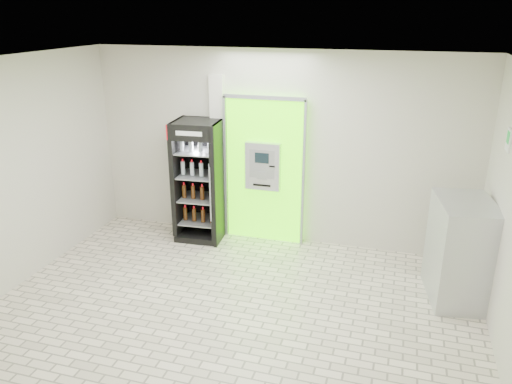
% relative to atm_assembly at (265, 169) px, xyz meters
% --- Properties ---
extents(ground, '(6.00, 6.00, 0.00)m').
position_rel_atm_assembly_xyz_m(ground, '(0.20, -2.41, -1.17)').
color(ground, beige).
rests_on(ground, ground).
extents(room_shell, '(6.00, 6.00, 6.00)m').
position_rel_atm_assembly_xyz_m(room_shell, '(0.20, -2.41, 0.67)').
color(room_shell, beige).
rests_on(room_shell, ground).
extents(atm_assembly, '(1.30, 0.24, 2.33)m').
position_rel_atm_assembly_xyz_m(atm_assembly, '(0.00, 0.00, 0.00)').
color(atm_assembly, '#53FD03').
rests_on(atm_assembly, ground).
extents(pillar, '(0.22, 0.11, 2.60)m').
position_rel_atm_assembly_xyz_m(pillar, '(-0.78, 0.04, 0.13)').
color(pillar, silver).
rests_on(pillar, ground).
extents(beverage_cooler, '(0.77, 0.72, 1.94)m').
position_rel_atm_assembly_xyz_m(beverage_cooler, '(-1.00, -0.24, -0.24)').
color(beverage_cooler, black).
rests_on(beverage_cooler, ground).
extents(steel_cabinet, '(0.82, 1.08, 1.32)m').
position_rel_atm_assembly_xyz_m(steel_cabinet, '(2.86, -1.03, -0.51)').
color(steel_cabinet, '#B1B4BA').
rests_on(steel_cabinet, ground).
extents(exit_sign, '(0.02, 0.22, 0.26)m').
position_rel_atm_assembly_xyz_m(exit_sign, '(3.19, -1.01, 0.95)').
color(exit_sign, white).
rests_on(exit_sign, room_shell).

